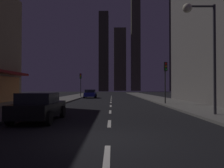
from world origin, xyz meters
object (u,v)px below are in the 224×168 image
at_px(car_parked_far, 91,94).
at_px(traffic_light_near_right, 166,73).
at_px(street_lamp_right, 201,31).
at_px(car_parked_near, 40,107).
at_px(traffic_light_far_left, 81,80).
at_px(fire_hydrant_far_left, 57,100).

relative_size(car_parked_far, traffic_light_near_right, 1.01).
distance_m(car_parked_far, street_lamp_right, 26.99).
distance_m(car_parked_near, street_lamp_right, 10.12).
xyz_separation_m(car_parked_near, traffic_light_far_left, (-1.90, 28.46, 2.45)).
relative_size(fire_hydrant_far_left, street_lamp_right, 0.10).
distance_m(car_parked_far, traffic_light_near_right, 18.43).
xyz_separation_m(fire_hydrant_far_left, traffic_light_near_right, (11.40, -1.50, 2.74)).
height_order(fire_hydrant_far_left, street_lamp_right, street_lamp_right).
xyz_separation_m(traffic_light_near_right, traffic_light_far_left, (-11.00, 17.48, 0.00)).
relative_size(car_parked_near, traffic_light_far_left, 1.01).
bearing_deg(car_parked_near, fire_hydrant_far_left, 100.44).
bearing_deg(fire_hydrant_far_left, traffic_light_far_left, 88.57).
distance_m(car_parked_near, traffic_light_near_right, 14.47).
bearing_deg(fire_hydrant_far_left, traffic_light_near_right, -7.50).
bearing_deg(car_parked_far, fire_hydrant_far_left, -99.11).
distance_m(traffic_light_far_left, street_lamp_right, 28.91).
xyz_separation_m(traffic_light_far_left, street_lamp_right, (10.88, -26.72, 1.87)).
relative_size(car_parked_near, car_parked_far, 1.00).
distance_m(traffic_light_near_right, street_lamp_right, 9.43).
distance_m(fire_hydrant_far_left, traffic_light_far_left, 16.22).
bearing_deg(traffic_light_far_left, car_parked_near, -86.18).
xyz_separation_m(car_parked_near, fire_hydrant_far_left, (-2.30, 12.48, -0.29)).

